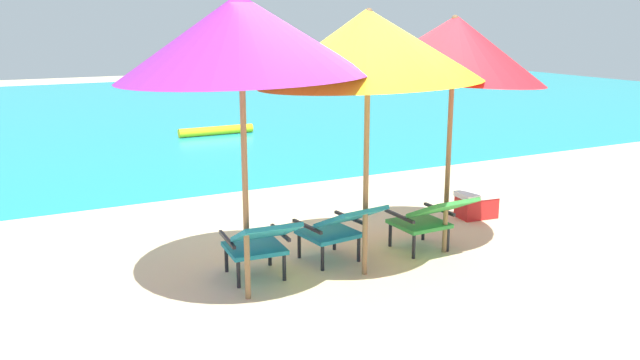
# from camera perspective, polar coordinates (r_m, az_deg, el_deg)

# --- Properties ---
(ground_plane) EXTENTS (40.00, 40.00, 0.00)m
(ground_plane) POSITION_cam_1_polar(r_m,az_deg,el_deg) (9.98, -8.89, -0.09)
(ground_plane) COLOR beige
(ocean_band) EXTENTS (40.00, 18.00, 0.01)m
(ocean_band) POSITION_cam_1_polar(r_m,az_deg,el_deg) (17.89, -17.44, 5.59)
(ocean_band) COLOR teal
(ocean_band) RESTS_ON ground_plane
(swim_buoy) EXTENTS (1.60, 0.18, 0.18)m
(swim_buoy) POSITION_cam_1_polar(r_m,az_deg,el_deg) (13.95, -9.03, 4.28)
(swim_buoy) COLOR yellow
(swim_buoy) RESTS_ON ocean_band
(lounge_chair_left) EXTENTS (0.60, 0.91, 0.68)m
(lounge_chair_left) POSITION_cam_1_polar(r_m,az_deg,el_deg) (6.01, -5.26, -5.33)
(lounge_chair_left) COLOR teal
(lounge_chair_left) RESTS_ON ground_plane
(lounge_chair_center) EXTENTS (0.64, 0.93, 0.68)m
(lounge_chair_center) POSITION_cam_1_polar(r_m,az_deg,el_deg) (6.42, 1.66, -4.03)
(lounge_chair_center) COLOR teal
(lounge_chair_center) RESTS_ON ground_plane
(lounge_chair_right) EXTENTS (0.56, 0.89, 0.68)m
(lounge_chair_right) POSITION_cam_1_polar(r_m,az_deg,el_deg) (6.81, 9.56, -3.16)
(lounge_chair_right) COLOR #338E3D
(lounge_chair_right) RESTS_ON ground_plane
(beach_umbrella_left) EXTENTS (2.67, 2.66, 2.60)m
(beach_umbrella_left) POSITION_cam_1_polar(r_m,az_deg,el_deg) (5.34, -6.91, 12.33)
(beach_umbrella_left) COLOR olive
(beach_umbrella_left) RESTS_ON ground_plane
(beach_umbrella_center) EXTENTS (2.87, 2.87, 2.51)m
(beach_umbrella_center) POSITION_cam_1_polar(r_m,az_deg,el_deg) (5.88, 4.22, 11.52)
(beach_umbrella_center) COLOR olive
(beach_umbrella_center) RESTS_ON ground_plane
(beach_umbrella_right) EXTENTS (2.08, 2.05, 2.46)m
(beach_umbrella_right) POSITION_cam_1_polar(r_m,az_deg,el_deg) (6.61, 11.57, 11.16)
(beach_umbrella_right) COLOR olive
(beach_umbrella_right) RESTS_ON ground_plane
(cooler_box) EXTENTS (0.50, 0.37, 0.32)m
(cooler_box) POSITION_cam_1_polar(r_m,az_deg,el_deg) (8.25, 13.48, -2.09)
(cooler_box) COLOR red
(cooler_box) RESTS_ON ground_plane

